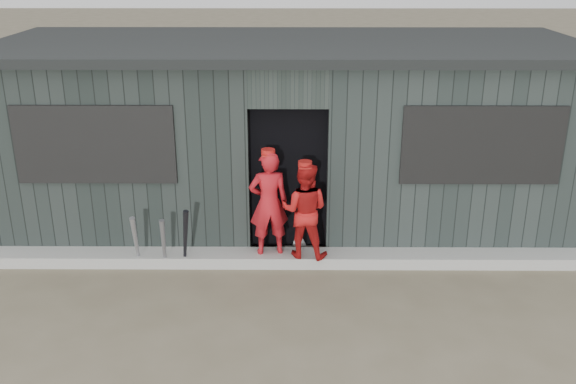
{
  "coord_description": "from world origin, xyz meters",
  "views": [
    {
      "loc": [
        0.05,
        -5.62,
        3.82
      ],
      "look_at": [
        0.0,
        1.8,
        1.0
      ],
      "focal_mm": 40.0,
      "sensor_mm": 36.0,
      "label": 1
    }
  ],
  "objects_px": {
    "bat_left": "(136,242)",
    "bat_right": "(185,239)",
    "bat_mid": "(164,244)",
    "player_red_right": "(305,210)",
    "player_grey_back": "(299,208)",
    "player_red_left": "(269,203)",
    "dugout": "(289,133)"
  },
  "relations": [
    {
      "from": "bat_left",
      "to": "player_red_right",
      "type": "height_order",
      "value": "player_red_right"
    },
    {
      "from": "player_red_left",
      "to": "player_grey_back",
      "type": "relative_size",
      "value": 1.17
    },
    {
      "from": "bat_left",
      "to": "bat_right",
      "type": "height_order",
      "value": "bat_right"
    },
    {
      "from": "bat_left",
      "to": "player_red_right",
      "type": "xyz_separation_m",
      "value": [
        2.12,
        0.1,
        0.39
      ]
    },
    {
      "from": "player_red_left",
      "to": "dugout",
      "type": "bearing_deg",
      "value": -108.52
    },
    {
      "from": "player_red_left",
      "to": "player_red_right",
      "type": "relative_size",
      "value": 1.1
    },
    {
      "from": "bat_mid",
      "to": "player_red_right",
      "type": "height_order",
      "value": "player_red_right"
    },
    {
      "from": "player_red_right",
      "to": "bat_right",
      "type": "bearing_deg",
      "value": 16.49
    },
    {
      "from": "player_red_right",
      "to": "player_grey_back",
      "type": "distance_m",
      "value": 0.57
    },
    {
      "from": "player_red_left",
      "to": "dugout",
      "type": "distance_m",
      "value": 1.74
    },
    {
      "from": "bat_left",
      "to": "bat_mid",
      "type": "distance_m",
      "value": 0.35
    },
    {
      "from": "player_red_left",
      "to": "player_grey_back",
      "type": "xyz_separation_m",
      "value": [
        0.38,
        0.46,
        -0.25
      ]
    },
    {
      "from": "bat_right",
      "to": "dugout",
      "type": "distance_m",
      "value": 2.41
    },
    {
      "from": "bat_left",
      "to": "player_red_right",
      "type": "relative_size",
      "value": 0.61
    },
    {
      "from": "dugout",
      "to": "bat_left",
      "type": "bearing_deg",
      "value": -136.15
    },
    {
      "from": "bat_left",
      "to": "dugout",
      "type": "xyz_separation_m",
      "value": [
        1.91,
        1.84,
        0.91
      ]
    },
    {
      "from": "bat_left",
      "to": "bat_right",
      "type": "relative_size",
      "value": 0.88
    },
    {
      "from": "bat_left",
      "to": "player_red_right",
      "type": "distance_m",
      "value": 2.16
    },
    {
      "from": "bat_left",
      "to": "dugout",
      "type": "distance_m",
      "value": 2.8
    },
    {
      "from": "bat_right",
      "to": "player_grey_back",
      "type": "height_order",
      "value": "player_grey_back"
    },
    {
      "from": "bat_right",
      "to": "player_grey_back",
      "type": "distance_m",
      "value": 1.58
    },
    {
      "from": "bat_left",
      "to": "dugout",
      "type": "relative_size",
      "value": 0.09
    },
    {
      "from": "player_red_left",
      "to": "dugout",
      "type": "height_order",
      "value": "dugout"
    },
    {
      "from": "player_grey_back",
      "to": "dugout",
      "type": "height_order",
      "value": "dugout"
    },
    {
      "from": "player_grey_back",
      "to": "dugout",
      "type": "xyz_separation_m",
      "value": [
        -0.14,
        1.2,
        0.71
      ]
    },
    {
      "from": "bat_left",
      "to": "player_grey_back",
      "type": "bearing_deg",
      "value": 17.16
    },
    {
      "from": "bat_right",
      "to": "player_red_left",
      "type": "bearing_deg",
      "value": 10.4
    },
    {
      "from": "player_grey_back",
      "to": "dugout",
      "type": "relative_size",
      "value": 0.14
    },
    {
      "from": "bat_mid",
      "to": "player_red_left",
      "type": "height_order",
      "value": "player_red_left"
    },
    {
      "from": "bat_right",
      "to": "player_red_left",
      "type": "height_order",
      "value": "player_red_left"
    },
    {
      "from": "bat_left",
      "to": "player_red_left",
      "type": "bearing_deg",
      "value": 6.12
    },
    {
      "from": "bat_mid",
      "to": "dugout",
      "type": "height_order",
      "value": "dugout"
    }
  ]
}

